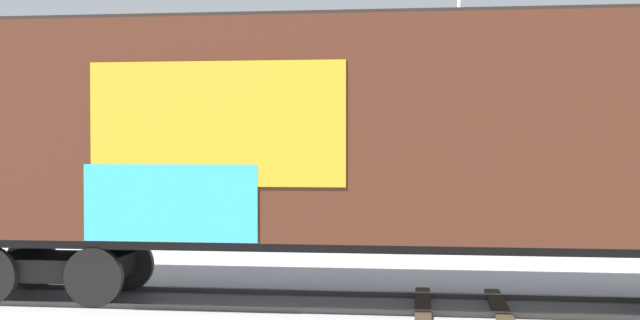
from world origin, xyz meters
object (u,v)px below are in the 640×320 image
parked_car_green (216,209)px  parked_car_silver (457,214)px  freight_car (387,136)px  flagpole (453,46)px

parked_car_green → parked_car_silver: parked_car_green is taller
freight_car → flagpole: (1.06, 10.74, 2.60)m
flagpole → parked_car_green: bearing=-149.1°
flagpole → parked_car_silver: bearing=-88.6°
parked_car_green → parked_car_silver: 5.96m
freight_car → parked_car_silver: bearing=80.8°
freight_car → parked_car_silver: freight_car is taller
freight_car → parked_car_green: (-4.82, 7.23, -1.77)m
flagpole → parked_car_green: flagpole is taller
flagpole → freight_car: bearing=-95.6°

